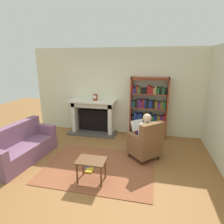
{
  "coord_description": "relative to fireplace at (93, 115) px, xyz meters",
  "views": [
    {
      "loc": [
        1.08,
        -3.23,
        2.31
      ],
      "look_at": [
        0.1,
        1.2,
        1.05
      ],
      "focal_mm": 29.73,
      "sensor_mm": 36.0,
      "label": 1
    }
  ],
  "objects": [
    {
      "name": "scattered_books",
      "position": [
        0.59,
        -2.03,
        -0.56
      ],
      "size": [
        0.33,
        0.53,
        0.04
      ],
      "color": "#334CA5",
      "rests_on": "area_rug"
    },
    {
      "name": "seated_reader",
      "position": [
        1.69,
        -1.32,
        0.04
      ],
      "size": [
        0.58,
        0.58,
        1.14
      ],
      "rotation": [
        0.0,
        0.0,
        3.91
      ],
      "color": "silver",
      "rests_on": "ground"
    },
    {
      "name": "sofa_floral",
      "position": [
        -1.13,
        -2.08,
        -0.27
      ],
      "size": [
        0.88,
        1.76,
        0.85
      ],
      "rotation": [
        0.0,
        0.0,
        1.47
      ],
      "color": "#7A516D",
      "rests_on": "ground"
    },
    {
      "name": "ground",
      "position": [
        0.77,
        -2.3,
        -0.59
      ],
      "size": [
        14.0,
        14.0,
        0.0
      ],
      "primitive_type": "plane",
      "color": "#8F5E32"
    },
    {
      "name": "side_wall_right",
      "position": [
        3.42,
        -1.05,
        0.76
      ],
      "size": [
        0.1,
        5.2,
        2.7
      ],
      "primitive_type": "cube",
      "color": "beige",
      "rests_on": "ground"
    },
    {
      "name": "bookshelf",
      "position": [
        1.75,
        0.03,
        0.31
      ],
      "size": [
        1.12,
        0.32,
        1.85
      ],
      "color": "brown",
      "rests_on": "ground"
    },
    {
      "name": "side_table",
      "position": [
        0.77,
        -2.51,
        -0.19
      ],
      "size": [
        0.56,
        0.39,
        0.47
      ],
      "color": "brown",
      "rests_on": "ground"
    },
    {
      "name": "back_wall",
      "position": [
        0.77,
        0.25,
        0.76
      ],
      "size": [
        5.6,
        0.1,
        2.7
      ],
      "primitive_type": "cube",
      "color": "beige",
      "rests_on": "ground"
    },
    {
      "name": "mantel_clock",
      "position": [
        0.12,
        -0.1,
        0.62
      ],
      "size": [
        0.14,
        0.14,
        0.2
      ],
      "color": "brown",
      "rests_on": "fireplace"
    },
    {
      "name": "armchair_reading",
      "position": [
        1.77,
        -1.41,
        -0.16
      ],
      "size": [
        0.89,
        0.89,
        0.97
      ],
      "rotation": [
        0.0,
        0.0,
        3.91
      ],
      "color": "#331E14",
      "rests_on": "ground"
    },
    {
      "name": "area_rug",
      "position": [
        0.77,
        -2.0,
        -0.58
      ],
      "size": [
        2.4,
        1.8,
        0.01
      ],
      "primitive_type": "cube",
      "color": "brown",
      "rests_on": "ground"
    },
    {
      "name": "fireplace",
      "position": [
        0.0,
        0.0,
        0.0
      ],
      "size": [
        1.53,
        0.64,
        1.11
      ],
      "color": "#4C4742",
      "rests_on": "ground"
    }
  ]
}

